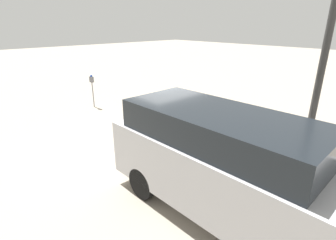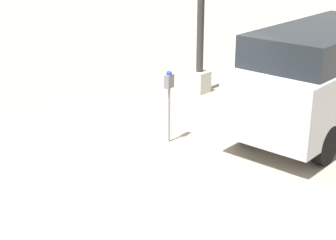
% 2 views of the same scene
% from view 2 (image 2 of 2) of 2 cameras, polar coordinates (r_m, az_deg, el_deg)
% --- Properties ---
extents(ground_plane, '(80.00, 80.00, 0.00)m').
position_cam_2_polar(ground_plane, '(9.50, 0.75, -4.34)').
color(ground_plane, gray).
extents(parking_meter_near, '(0.21, 0.14, 1.46)m').
position_cam_2_polar(parking_meter_near, '(9.90, 0.12, 3.35)').
color(parking_meter_near, gray).
rests_on(parking_meter_near, ground).
extents(lamp_post, '(0.44, 0.44, 5.28)m').
position_cam_2_polar(lamp_post, '(12.95, 3.63, 10.87)').
color(lamp_post, beige).
rests_on(lamp_post, ground).
extents(parked_van, '(4.86, 1.87, 2.21)m').
position_cam_2_polar(parked_van, '(10.92, 16.97, 4.80)').
color(parked_van, '#B2B2B7').
rests_on(parked_van, ground).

